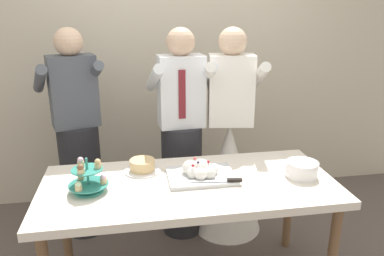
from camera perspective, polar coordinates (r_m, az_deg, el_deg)
name	(u,v)px	position (r m, az deg, el deg)	size (l,w,h in m)	color
rear_wall	(164,46)	(3.54, -4.29, 12.26)	(5.20, 0.10, 2.90)	beige
dessert_table	(189,193)	(2.37, -0.39, -9.79)	(1.80, 0.80, 0.78)	silver
cupcake_stand	(88,179)	(2.28, -15.44, -7.44)	(0.23, 0.23, 0.21)	teal
main_cake_tray	(201,172)	(2.38, 1.33, -6.60)	(0.44, 0.31, 0.12)	silver
plate_stack	(302,169)	(2.49, 16.20, -5.97)	(0.20, 0.20, 0.10)	white
round_cake	(142,166)	(2.49, -7.50, -5.73)	(0.24, 0.24, 0.08)	white
person_groom	(182,147)	(2.98, -1.59, -2.81)	(0.49, 0.52, 1.66)	#232328
person_bride	(229,164)	(3.09, 5.56, -5.36)	(0.56, 0.56, 1.66)	white
person_guest	(79,146)	(3.11, -16.72, -2.67)	(0.58, 0.60, 1.66)	#232328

